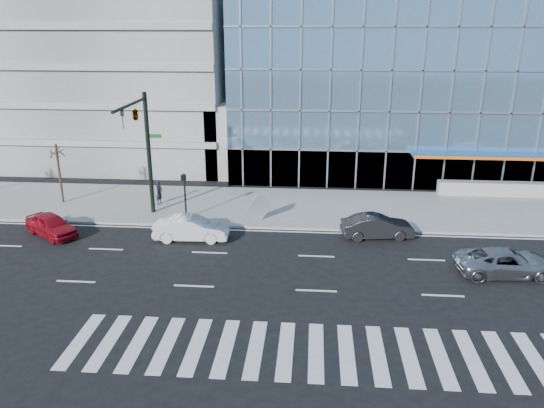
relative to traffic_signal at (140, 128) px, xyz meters
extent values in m
plane|color=black|center=(11.00, -4.57, -6.16)|extent=(160.00, 160.00, 0.00)
cube|color=gray|center=(11.00, 3.43, -6.09)|extent=(120.00, 8.00, 0.15)
cube|color=#6F97B9|center=(25.00, 21.43, 1.34)|extent=(42.00, 26.00, 15.00)
cube|color=gray|center=(-9.00, 21.43, 3.84)|extent=(24.00, 24.00, 20.00)
cube|color=gray|center=(5.00, 13.43, -3.16)|extent=(6.00, 8.00, 6.00)
cylinder|color=black|center=(0.00, 1.43, -2.01)|extent=(0.28, 0.28, 8.00)
cylinder|color=black|center=(0.00, -1.37, 1.59)|extent=(0.18, 5.60, 0.18)
imported|color=black|center=(0.00, -2.77, 0.99)|extent=(0.18, 0.22, 1.10)
imported|color=black|center=(0.00, -0.57, 0.99)|extent=(0.48, 2.24, 0.90)
cube|color=#0C591E|center=(0.45, 1.43, -0.81)|extent=(0.90, 0.05, 0.25)
cylinder|color=black|center=(2.50, 0.43, -4.51)|extent=(0.12, 0.12, 3.00)
cube|color=black|center=(2.50, 0.28, -3.21)|extent=(0.30, 0.25, 0.35)
cylinder|color=#332319|center=(-7.00, 2.93, -3.91)|extent=(0.16, 0.16, 4.20)
ellipsoid|color=#332319|center=(-7.00, 2.93, -2.23)|extent=(1.10, 1.10, 0.90)
imported|color=#A1A2A6|center=(20.61, -6.07, -5.48)|extent=(5.11, 2.64, 1.38)
imported|color=silver|center=(3.58, -2.77, -5.44)|extent=(4.48, 1.74, 1.45)
imported|color=black|center=(14.61, -1.57, -5.46)|extent=(4.44, 2.06, 1.41)
imported|color=maroon|center=(-5.02, -2.81, -5.49)|extent=(4.18, 3.58, 1.36)
imported|color=black|center=(-0.02, 3.10, -5.17)|extent=(0.55, 0.70, 1.68)
cube|color=#A3A3A3|center=(7.36, 0.45, -5.10)|extent=(1.67, 0.85, 1.83)
camera|label=1|loc=(10.69, -31.50, 6.13)|focal=35.00mm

